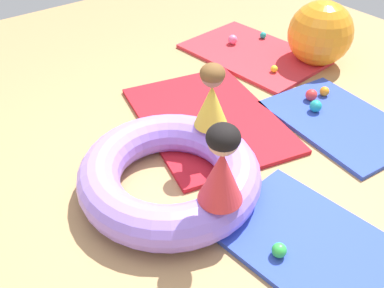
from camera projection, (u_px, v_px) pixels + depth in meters
ground_plane at (180, 192)px, 3.12m from camera, size 8.00×8.00×0.00m
gym_mat_far_left at (329, 257)px, 2.66m from camera, size 1.49×0.97×0.04m
gym_mat_front at (208, 119)px, 3.82m from camera, size 1.74×1.44×0.04m
gym_mat_center_rear at (253, 54)px, 4.82m from camera, size 1.56×1.14×0.04m
gym_mat_far_right at (339, 121)px, 3.79m from camera, size 1.30×0.95×0.04m
inflatable_cushion at (170, 175)px, 3.05m from camera, size 1.30×1.30×0.30m
child_in_red at (222, 165)px, 2.50m from camera, size 0.39×0.39×0.55m
child_in_yellow at (212, 97)px, 3.12m from camera, size 0.36×0.36×0.51m
play_ball_teal at (316, 106)px, 3.85m from camera, size 0.11×0.11×0.11m
play_ball_orange at (324, 91)px, 4.06m from camera, size 0.09×0.09×0.09m
play_ball_yellow at (274, 69)px, 4.43m from camera, size 0.07×0.07×0.07m
play_ball_pink at (233, 40)px, 4.94m from camera, size 0.11×0.11×0.11m
play_ball_red at (311, 95)px, 4.00m from camera, size 0.11×0.11×0.11m
play_ball_blue at (215, 127)px, 3.62m from camera, size 0.08×0.08×0.08m
play_ball_green at (279, 250)px, 2.61m from camera, size 0.09×0.09×0.09m
play_ball_teal_second at (263, 35)px, 5.07m from camera, size 0.08×0.08×0.08m
exercise_ball_large at (320, 33)px, 4.49m from camera, size 0.67×0.67×0.67m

